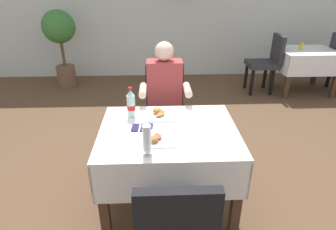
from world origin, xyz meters
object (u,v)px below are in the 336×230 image
background_table_tumbler (301,46)px  potted_plant_corner (60,36)px  seated_diner_far (165,96)px  plate_far_diner (161,114)px  chair_far_diner_seat (165,105)px  main_dining_table (168,147)px  beer_glass_left (147,141)px  plate_near_camera (158,138)px  background_chair_left (267,60)px  cola_bottle_primary (131,104)px  napkin_cutlery_set (142,128)px  chair_near_camera_side (175,229)px  background_dining_table (305,61)px

background_table_tumbler → potted_plant_corner: (-4.05, 0.43, 0.11)m
background_table_tumbler → seated_diner_far: bearing=-140.8°
plate_far_diner → chair_far_diner_seat: bearing=84.5°
main_dining_table → beer_glass_left: (-0.16, -0.36, 0.28)m
main_dining_table → plate_near_camera: 0.26m
background_chair_left → background_table_tumbler: background_chair_left is taller
chair_far_diner_seat → seated_diner_far: bearing=-94.0°
cola_bottle_primary → napkin_cutlery_set: cola_bottle_primary is taller
plate_far_diner → napkin_cutlery_set: size_ratio=1.34×
napkin_cutlery_set → beer_glass_left: bearing=-82.3°
chair_far_diner_seat → plate_far_diner: size_ratio=3.77×
seated_diner_far → plate_far_diner: 0.49m
plate_near_camera → cola_bottle_primary: 0.48m
main_dining_table → seated_diner_far: size_ratio=0.88×
seated_diner_far → potted_plant_corner: bearing=126.7°
background_chair_left → chair_far_diner_seat: bearing=-135.0°
chair_far_diner_seat → background_table_tumbler: (2.31, 1.78, 0.23)m
background_chair_left → napkin_cutlery_set: bearing=-127.5°
napkin_cutlery_set → background_table_tumbler: 3.62m
plate_near_camera → background_table_tumbler: background_table_tumbler is taller
chair_near_camera_side → background_dining_table: 4.22m
seated_diner_far → plate_far_diner: bearing=-95.8°
background_dining_table → background_chair_left: background_chair_left is taller
cola_bottle_primary → potted_plant_corner: bearing=116.9°
main_dining_table → chair_near_camera_side: chair_near_camera_side is taller
chair_far_diner_seat → plate_near_camera: (-0.09, -1.01, 0.19)m
beer_glass_left → cola_bottle_primary: size_ratio=0.85×
beer_glass_left → background_chair_left: background_chair_left is taller
chair_near_camera_side → plate_near_camera: chair_near_camera_side is taller
plate_far_diner → potted_plant_corner: size_ratio=0.19×
chair_near_camera_side → seated_diner_far: seated_diner_far is taller
cola_bottle_primary → background_chair_left: size_ratio=0.28×
napkin_cutlery_set → main_dining_table: bearing=-8.2°
napkin_cutlery_set → plate_near_camera: bearing=-56.5°
main_dining_table → background_table_tumbler: bearing=48.7°
seated_diner_far → beer_glass_left: (-0.15, -1.09, 0.13)m
beer_glass_left → background_table_tumbler: 3.88m
plate_far_diner → potted_plant_corner: (-1.68, 2.81, 0.15)m
beer_glass_left → background_dining_table: beer_glass_left is taller
chair_near_camera_side → plate_far_diner: 1.11m
main_dining_table → plate_far_diner: size_ratio=4.31×
seated_diner_far → napkin_cutlery_set: 0.73m
seated_diner_far → background_chair_left: seated_diner_far is taller
main_dining_table → background_chair_left: 3.14m
plate_far_diner → potted_plant_corner: 3.28m
cola_bottle_primary → background_table_tumbler: size_ratio=2.47×
cola_bottle_primary → plate_near_camera: bearing=-61.0°
cola_bottle_primary → background_dining_table: bearing=40.7°
chair_far_diner_seat → background_dining_table: chair_far_diner_seat is taller
plate_far_diner → plate_near_camera: bearing=-93.9°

